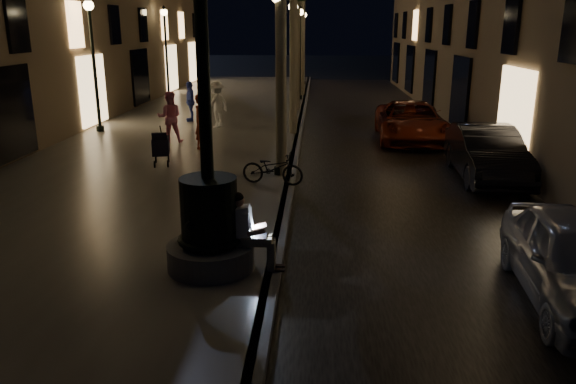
# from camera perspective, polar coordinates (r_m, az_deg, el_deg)

# --- Properties ---
(ground) EXTENTS (120.00, 120.00, 0.00)m
(ground) POSITION_cam_1_polar(r_m,az_deg,el_deg) (21.66, 1.18, 5.99)
(ground) COLOR black
(ground) RESTS_ON ground
(cobble_lane) EXTENTS (6.00, 45.00, 0.02)m
(cobble_lane) POSITION_cam_1_polar(r_m,az_deg,el_deg) (21.77, 9.14, 5.86)
(cobble_lane) COLOR black
(cobble_lane) RESTS_ON ground
(promenade) EXTENTS (8.00, 45.00, 0.20)m
(promenade) POSITION_cam_1_polar(r_m,az_deg,el_deg) (22.13, -9.28, 6.27)
(promenade) COLOR slate
(promenade) RESTS_ON ground
(curb_strip) EXTENTS (0.25, 45.00, 0.20)m
(curb_strip) POSITION_cam_1_polar(r_m,az_deg,el_deg) (21.64, 1.18, 6.25)
(curb_strip) COLOR #59595B
(curb_strip) RESTS_ON ground
(fountain_lamppost) EXTENTS (1.40, 1.40, 5.21)m
(fountain_lamppost) POSITION_cam_1_polar(r_m,az_deg,el_deg) (8.89, -8.03, -1.61)
(fountain_lamppost) COLOR #59595B
(fountain_lamppost) RESTS_ON promenade
(seated_man_laptop) EXTENTS (0.90, 0.31, 1.27)m
(seated_man_laptop) POSITION_cam_1_polar(r_m,az_deg,el_deg) (8.90, -4.08, -3.71)
(seated_man_laptop) COLOR tan
(seated_man_laptop) RESTS_ON promenade
(lamp_curb_a) EXTENTS (0.36, 0.36, 4.81)m
(lamp_curb_a) POSITION_cam_1_polar(r_m,az_deg,el_deg) (14.34, -0.92, 13.64)
(lamp_curb_a) COLOR black
(lamp_curb_a) RESTS_ON promenade
(lamp_curb_b) EXTENTS (0.36, 0.36, 4.81)m
(lamp_curb_b) POSITION_cam_1_polar(r_m,az_deg,el_deg) (22.32, 0.53, 14.66)
(lamp_curb_b) COLOR black
(lamp_curb_b) RESTS_ON promenade
(lamp_curb_c) EXTENTS (0.36, 0.36, 4.81)m
(lamp_curb_c) POSITION_cam_1_polar(r_m,az_deg,el_deg) (30.31, 1.22, 15.14)
(lamp_curb_c) COLOR black
(lamp_curb_c) RESTS_ON promenade
(lamp_curb_d) EXTENTS (0.36, 0.36, 4.81)m
(lamp_curb_d) POSITION_cam_1_polar(r_m,az_deg,el_deg) (38.31, 1.62, 15.42)
(lamp_curb_d) COLOR black
(lamp_curb_d) RESTS_ON promenade
(lamp_left_b) EXTENTS (0.36, 0.36, 4.81)m
(lamp_left_b) POSITION_cam_1_polar(r_m,az_deg,el_deg) (21.85, -19.25, 13.74)
(lamp_left_b) COLOR black
(lamp_left_b) RESTS_ON promenade
(lamp_left_c) EXTENTS (0.36, 0.36, 4.81)m
(lamp_left_c) POSITION_cam_1_polar(r_m,az_deg,el_deg) (31.36, -12.32, 14.83)
(lamp_left_c) COLOR black
(lamp_left_c) RESTS_ON promenade
(stroller) EXTENTS (0.60, 1.08, 1.09)m
(stroller) POSITION_cam_1_polar(r_m,az_deg,el_deg) (16.06, -12.80, 4.57)
(stroller) COLOR black
(stroller) RESTS_ON promenade
(car_second) EXTENTS (1.67, 4.36, 1.42)m
(car_second) POSITION_cam_1_polar(r_m,az_deg,el_deg) (15.86, 19.55, 3.75)
(car_second) COLOR black
(car_second) RESTS_ON ground
(car_third) EXTENTS (2.48, 5.06, 1.38)m
(car_third) POSITION_cam_1_polar(r_m,az_deg,el_deg) (20.55, 12.38, 6.99)
(car_third) COLOR maroon
(car_third) RESTS_ON ground
(pedestrian_red) EXTENTS (0.67, 0.75, 1.72)m
(pedestrian_red) POSITION_cam_1_polar(r_m,az_deg,el_deg) (18.00, -8.72, 7.07)
(pedestrian_red) COLOR #AE3B22
(pedestrian_red) RESTS_ON promenade
(pedestrian_pink) EXTENTS (0.94, 0.79, 1.69)m
(pedestrian_pink) POSITION_cam_1_polar(r_m,az_deg,el_deg) (19.23, -11.92, 7.46)
(pedestrian_pink) COLOR pink
(pedestrian_pink) RESTS_ON promenade
(pedestrian_white) EXTENTS (1.18, 1.30, 1.75)m
(pedestrian_white) POSITION_cam_1_polar(r_m,az_deg,el_deg) (21.87, -7.26, 8.82)
(pedestrian_white) COLOR silver
(pedestrian_white) RESTS_ON promenade
(pedestrian_blue) EXTENTS (0.63, 1.02, 1.62)m
(pedestrian_blue) POSITION_cam_1_polar(r_m,az_deg,el_deg) (23.53, -9.90, 9.07)
(pedestrian_blue) COLOR #2A399B
(pedestrian_blue) RESTS_ON promenade
(bicycle) EXTENTS (1.62, 0.84, 0.81)m
(bicycle) POSITION_cam_1_polar(r_m,az_deg,el_deg) (13.77, -1.57, 2.44)
(bicycle) COLOR black
(bicycle) RESTS_ON promenade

